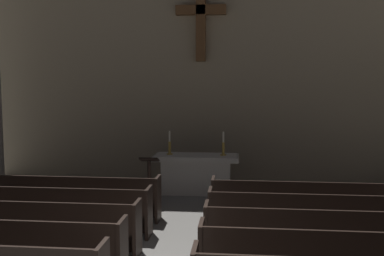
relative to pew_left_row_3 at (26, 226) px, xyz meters
The scene contains 11 objects.
pew_left_row_3 is the anchor object (origin of this frame).
pew_left_row_4 0.99m from the pew_left_row_3, 90.00° to the left, with size 3.93×0.50×0.95m.
pew_left_row_5 1.98m from the pew_left_row_3, 90.00° to the left, with size 3.93×0.50×0.95m.
pew_right_row_3 5.02m from the pew_left_row_3, ahead, with size 3.93×0.50×0.95m.
pew_right_row_4 5.12m from the pew_left_row_3, 11.17° to the left, with size 3.93×0.50×0.95m.
pew_right_row_5 5.40m from the pew_left_row_3, 21.55° to the left, with size 3.93×0.50×0.95m.
altar 5.12m from the pew_left_row_3, 60.67° to the left, with size 2.20×0.90×1.01m.
candlestick_left 4.87m from the pew_left_row_3, 67.94° to the left, with size 0.16×0.16×0.62m.
candlestick_right 5.55m from the pew_left_row_3, 54.30° to the left, with size 0.16×0.16×0.62m.
apse_with_cross 7.52m from the pew_left_row_3, 67.52° to the left, with size 12.23×0.51×8.30m.
lectern 3.60m from the pew_left_row_3, 65.29° to the left, with size 0.44×0.36×1.15m.
Camera 1 is at (1.10, -5.41, 2.97)m, focal length 43.31 mm.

